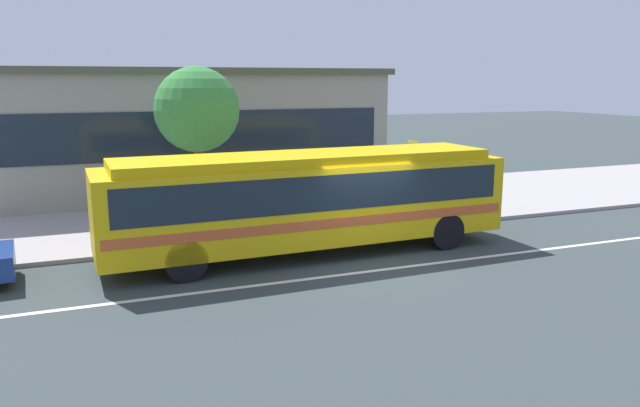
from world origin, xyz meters
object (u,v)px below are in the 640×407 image
bus_stop_sign (412,170)px  street_tree_near_stop (197,111)px  transit_bus (308,196)px  pedestrian_standing_by_tree (299,190)px  pedestrian_waiting_near_sign (346,189)px  pedestrian_walking_along_curb (436,188)px

bus_stop_sign → street_tree_near_stop: (-6.38, 2.19, 1.89)m
transit_bus → street_tree_near_stop: street_tree_near_stop is taller
bus_stop_sign → transit_bus: bearing=-154.3°
pedestrian_standing_by_tree → pedestrian_waiting_near_sign: bearing=5.2°
pedestrian_standing_by_tree → bus_stop_sign: size_ratio=0.70×
pedestrian_standing_by_tree → bus_stop_sign: bus_stop_sign is taller
transit_bus → pedestrian_walking_along_curb: 5.54m
pedestrian_waiting_near_sign → bus_stop_sign: size_ratio=0.64×
pedestrian_walking_along_curb → bus_stop_sign: bus_stop_sign is taller
transit_bus → bus_stop_sign: transit_bus is taller
transit_bus → street_tree_near_stop: (-2.07, 4.27, 2.07)m
transit_bus → bus_stop_sign: (4.32, 2.08, 0.19)m
transit_bus → pedestrian_waiting_near_sign: transit_bus is taller
transit_bus → pedestrian_standing_by_tree: 3.10m
pedestrian_walking_along_curb → street_tree_near_stop: (-7.23, 2.31, 2.51)m
pedestrian_waiting_near_sign → pedestrian_standing_by_tree: (-1.70, -0.15, 0.10)m
transit_bus → pedestrian_walking_along_curb: size_ratio=6.29×
transit_bus → pedestrian_waiting_near_sign: (2.49, 3.12, -0.50)m
transit_bus → bus_stop_sign: size_ratio=4.24×
pedestrian_waiting_near_sign → bus_stop_sign: bus_stop_sign is taller
transit_bus → pedestrian_walking_along_curb: transit_bus is taller
pedestrian_standing_by_tree → pedestrian_walking_along_curb: bearing=-13.0°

